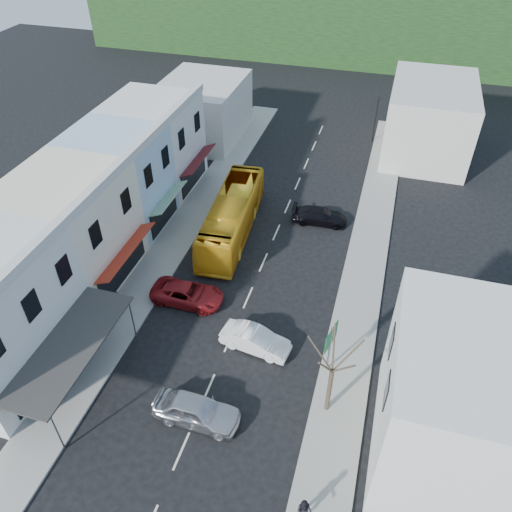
# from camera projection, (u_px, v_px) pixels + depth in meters

# --- Properties ---
(ground) EXTENTS (120.00, 120.00, 0.00)m
(ground) POSITION_uv_depth(u_px,v_px,m) (230.00, 339.00, 32.07)
(ground) COLOR black
(ground) RESTS_ON ground
(sidewalk_left) EXTENTS (3.00, 52.00, 0.15)m
(sidewalk_left) POSITION_uv_depth(u_px,v_px,m) (182.00, 230.00, 41.07)
(sidewalk_left) COLOR gray
(sidewalk_left) RESTS_ON ground
(sidewalk_right) EXTENTS (3.00, 52.00, 0.15)m
(sidewalk_right) POSITION_uv_depth(u_px,v_px,m) (365.00, 263.00, 37.82)
(sidewalk_right) COLOR gray
(sidewalk_right) RESTS_ON ground
(shopfront_row) EXTENTS (8.25, 30.00, 8.00)m
(shopfront_row) POSITION_uv_depth(u_px,v_px,m) (86.00, 214.00, 35.95)
(shopfront_row) COLOR silver
(shopfront_row) RESTS_ON ground
(right_building) EXTENTS (8.00, 9.00, 8.00)m
(right_building) POSITION_uv_depth(u_px,v_px,m) (470.00, 405.00, 23.65)
(right_building) COLOR silver
(right_building) RESTS_ON ground
(distant_block_left) EXTENTS (8.00, 10.00, 6.00)m
(distant_block_left) POSITION_uv_depth(u_px,v_px,m) (203.00, 110.00, 52.80)
(distant_block_left) COLOR #B7B2A8
(distant_block_left) RESTS_ON ground
(distant_block_right) EXTENTS (8.00, 12.00, 7.00)m
(distant_block_right) POSITION_uv_depth(u_px,v_px,m) (429.00, 119.00, 49.74)
(distant_block_right) COLOR #B7B2A8
(distant_block_right) RESTS_ON ground
(bus) EXTENTS (3.38, 11.76, 3.10)m
(bus) POSITION_uv_depth(u_px,v_px,m) (232.00, 217.00, 39.92)
(bus) COLOR gold
(bus) RESTS_ON ground
(car_silver) EXTENTS (4.43, 1.87, 1.40)m
(car_silver) POSITION_uv_depth(u_px,v_px,m) (197.00, 412.00, 27.15)
(car_silver) COLOR #B7B6BC
(car_silver) RESTS_ON ground
(car_white) EXTENTS (4.60, 2.38, 1.40)m
(car_white) POSITION_uv_depth(u_px,v_px,m) (255.00, 340.00, 31.08)
(car_white) COLOR silver
(car_white) RESTS_ON ground
(car_red) EXTENTS (4.61, 1.93, 1.40)m
(car_red) POSITION_uv_depth(u_px,v_px,m) (188.00, 294.00, 34.32)
(car_red) COLOR maroon
(car_red) RESTS_ON ground
(car_black_near) EXTENTS (4.63, 2.20, 1.40)m
(car_black_near) POSITION_uv_depth(u_px,v_px,m) (320.00, 216.00, 41.62)
(car_black_near) COLOR black
(car_black_near) RESTS_ON ground
(pedestrian_left) EXTENTS (0.56, 0.69, 1.70)m
(pedestrian_left) POSITION_uv_depth(u_px,v_px,m) (119.00, 303.00, 33.17)
(pedestrian_left) COLOR black
(pedestrian_left) RESTS_ON sidewalk_left
(pedestrian_right) EXTENTS (0.74, 0.51, 1.70)m
(pedestrian_right) POSITION_uv_depth(u_px,v_px,m) (304.00, 511.00, 22.80)
(pedestrian_right) COLOR black
(pedestrian_right) RESTS_ON sidewalk_right
(direction_sign) EXTENTS (0.99, 1.77, 3.74)m
(direction_sign) POSITION_uv_depth(u_px,v_px,m) (329.00, 350.00, 28.99)
(direction_sign) COLOR #0B5328
(direction_sign) RESTS_ON ground
(street_tree) EXTENTS (3.15, 3.15, 6.85)m
(street_tree) POSITION_uv_depth(u_px,v_px,m) (332.00, 371.00, 25.88)
(street_tree) COLOR #32281E
(street_tree) RESTS_ON ground
(traffic_signal) EXTENTS (0.98, 1.24, 4.97)m
(traffic_signal) POSITION_uv_depth(u_px,v_px,m) (375.00, 120.00, 52.06)
(traffic_signal) COLOR black
(traffic_signal) RESTS_ON ground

